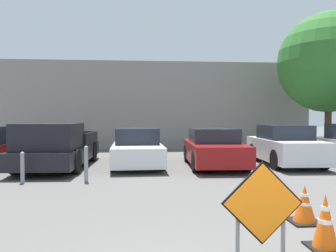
{
  "coord_description": "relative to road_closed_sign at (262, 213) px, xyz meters",
  "views": [
    {
      "loc": [
        -1.04,
        -2.6,
        1.83
      ],
      "look_at": [
        -0.01,
        10.54,
        1.47
      ],
      "focal_mm": 35.0,
      "sensor_mm": 36.0,
      "label": 1
    }
  ],
  "objects": [
    {
      "name": "building_facade_backdrop",
      "position": [
        -0.46,
        17.43,
        1.84
      ],
      "size": [
        17.83,
        5.0,
        5.04
      ],
      "color": "gray",
      "rests_on": "ground_plane"
    },
    {
      "name": "bollard_second",
      "position": [
        -4.75,
        5.56,
        -0.22
      ],
      "size": [
        0.12,
        0.12,
        0.87
      ],
      "color": "gray",
      "rests_on": "ground_plane"
    },
    {
      "name": "parked_car_third",
      "position": [
        1.22,
        8.15,
        -0.02
      ],
      "size": [
        2.01,
        4.18,
        1.41
      ],
      "rotation": [
        0.0,
        0.0,
        3.11
      ],
      "color": "maroon",
      "rests_on": "ground_plane"
    },
    {
      "name": "street_tree_behind_lot",
      "position": [
        7.61,
        11.49,
        3.79
      ],
      "size": [
        4.84,
        4.84,
        6.91
      ],
      "color": "#513823",
      "rests_on": "ground_plane"
    },
    {
      "name": "parked_car_fourth",
      "position": [
        4.06,
        8.4,
        0.03
      ],
      "size": [
        2.0,
        4.2,
        1.53
      ],
      "rotation": [
        0.0,
        0.0,
        3.1
      ],
      "color": "silver",
      "rests_on": "ground_plane"
    },
    {
      "name": "pickup_truck",
      "position": [
        -4.48,
        8.13,
        0.05
      ],
      "size": [
        2.22,
        5.3,
        1.62
      ],
      "rotation": [
        0.0,
        0.0,
        3.11
      ],
      "color": "black",
      "rests_on": "ground_plane"
    },
    {
      "name": "ground_plane",
      "position": [
        -0.39,
        8.82,
        -0.68
      ],
      "size": [
        96.0,
        96.0,
        0.0
      ],
      "primitive_type": "plane",
      "color": "#565451"
    },
    {
      "name": "traffic_cone_nearest",
      "position": [
        1.1,
        0.52,
        -0.31
      ],
      "size": [
        0.46,
        0.46,
        0.77
      ],
      "color": "black",
      "rests_on": "ground_plane"
    },
    {
      "name": "bollard_nearest",
      "position": [
        -3.01,
        5.56,
        -0.15
      ],
      "size": [
        0.12,
        0.12,
        1.02
      ],
      "color": "gray",
      "rests_on": "ground_plane"
    },
    {
      "name": "traffic_cone_second",
      "position": [
        1.37,
        1.64,
        -0.37
      ],
      "size": [
        0.51,
        0.51,
        0.65
      ],
      "color": "black",
      "rests_on": "ground_plane"
    },
    {
      "name": "parked_car_second",
      "position": [
        -1.63,
        8.73,
        -0.04
      ],
      "size": [
        1.97,
        4.56,
        1.41
      ],
      "rotation": [
        0.0,
        0.0,
        3.18
      ],
      "color": "white",
      "rests_on": "ground_plane"
    },
    {
      "name": "road_closed_sign",
      "position": [
        0.0,
        0.0,
        0.0
      ],
      "size": [
        1.0,
        0.2,
        1.3
      ],
      "color": "black",
      "rests_on": "ground_plane"
    }
  ]
}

